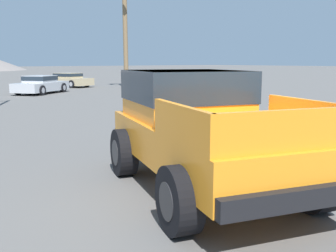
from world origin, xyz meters
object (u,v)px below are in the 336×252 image
object	(u,v)px
parked_car_tan	(67,80)
palm_tree_tall	(125,5)
parked_car_silver	(41,84)
orange_pickup_truck	(198,122)
red_convertible_car	(327,134)

from	to	relation	value
parked_car_tan	palm_tree_tall	size ratio (longest dim) A/B	0.56
parked_car_silver	palm_tree_tall	size ratio (longest dim) A/B	0.53
palm_tree_tall	parked_car_tan	bearing A→B (deg)	124.15
parked_car_tan	orange_pickup_truck	bearing A→B (deg)	-128.71
orange_pickup_truck	parked_car_silver	world-z (taller)	orange_pickup_truck
parked_car_silver	red_convertible_car	bearing A→B (deg)	-40.30
orange_pickup_truck	parked_car_silver	xyz separation A→B (m)	(5.15, 20.75, -0.49)
palm_tree_tall	red_convertible_car	bearing A→B (deg)	-110.97
red_convertible_car	parked_car_silver	world-z (taller)	parked_car_silver
red_convertible_car	parked_car_tan	distance (m)	26.68
red_convertible_car	parked_car_silver	size ratio (longest dim) A/B	1.08
parked_car_tan	parked_car_silver	bearing A→B (deg)	-147.56
parked_car_tan	red_convertible_car	bearing A→B (deg)	-120.35
orange_pickup_truck	red_convertible_car	xyz separation A→B (m)	(4.10, -0.05, -0.68)
parked_car_silver	palm_tree_tall	xyz separation A→B (m)	(7.28, 0.92, 5.75)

